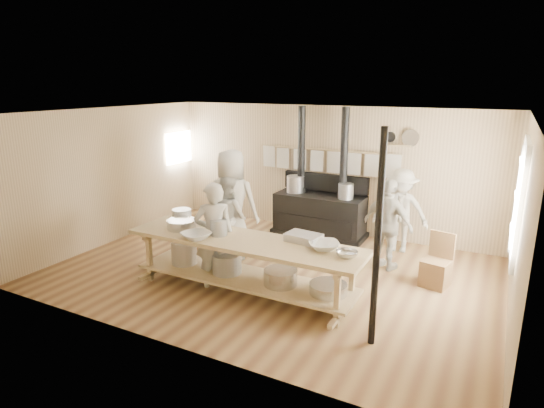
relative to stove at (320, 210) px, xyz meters
The scene contains 24 objects.
ground 2.18m from the stove, 89.82° to the right, with size 7.00×7.00×0.00m, color brown.
room_shell 2.39m from the stove, 89.82° to the right, with size 7.00×7.00×7.00m.
window_right 3.92m from the stove, 23.58° to the right, with size 0.09×1.50×1.65m.
left_opening 3.61m from the stove, behind, with size 0.00×0.90×0.90m.
stove is the anchor object (origin of this frame).
towel_rail 1.07m from the stove, 88.68° to the left, with size 3.00×0.04×0.47m.
back_wall_shelf 2.11m from the stove, 12.13° to the left, with size 0.63×0.14×0.32m.
prep_table 3.02m from the stove, 90.04° to the right, with size 3.60×0.90×0.85m.
support_post 4.11m from the stove, 59.33° to the right, with size 0.08×0.08×2.60m, color black.
cook_far_left 3.05m from the stove, 99.94° to the right, with size 0.60×0.39×1.64m, color #AFAB9B.
cook_left 2.15m from the stove, 117.00° to the right, with size 0.73×0.57×1.50m, color #AFAB9B.
cook_center 2.08m from the stove, 118.71° to the right, with size 0.95×0.62×1.94m, color #AFAB9B.
cook_right 2.00m from the stove, 34.30° to the right, with size 0.91×0.38×1.55m, color #AFAB9B.
cook_by_window 1.67m from the stove, ahead, with size 1.00×0.58×1.56m, color #AFAB9B.
chair 2.89m from the stove, 29.80° to the right, with size 0.46×0.46×0.83m.
bowl_white_a 3.40m from the stove, 100.47° to the right, with size 0.41×0.41×0.10m, color white.
bowl_steel_a 2.78m from the stove, 103.06° to the right, with size 0.28×0.28×0.09m, color silver.
bowl_white_b 3.11m from the stove, 67.49° to the right, with size 0.41×0.41×0.10m, color white.
bowl_steel_b 3.40m from the stove, 62.61° to the right, with size 0.29×0.29×0.09m, color silver.
roasting_pan 2.83m from the stove, 73.27° to the right, with size 0.49×0.33×0.11m, color #B2B2B7.
mixing_bowl_large 3.25m from the stove, 110.06° to the right, with size 0.45×0.45×0.14m, color silver.
bucket_galv 3.08m from the stove, 97.91° to the right, with size 0.26×0.26×0.24m, color gray.
deep_bowl_enamel 3.05m from the stove, 116.88° to the right, with size 0.31×0.31×0.19m, color white.
pitcher 2.82m from the stove, 105.06° to the right, with size 0.12×0.12×0.19m, color white.
Camera 1 is at (3.23, -6.22, 3.05)m, focal length 30.00 mm.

